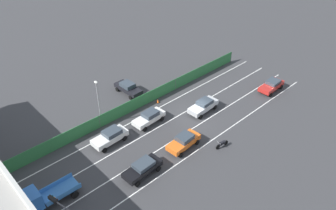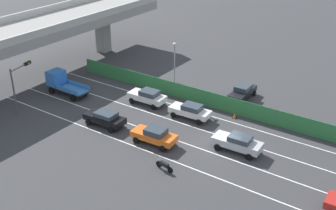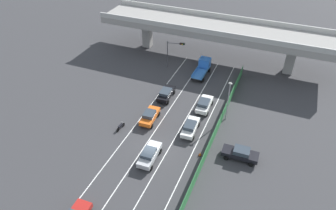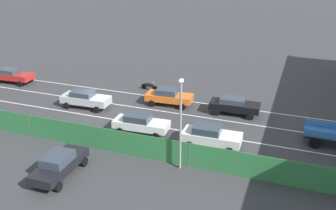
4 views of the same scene
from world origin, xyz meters
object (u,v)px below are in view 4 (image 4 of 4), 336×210
Objects in this scene: parked_sedan_dark at (59,164)px; traffic_cone at (81,137)px; car_sedan_red at (12,75)px; car_sedan_black at (234,105)px; car_taxi_orange at (169,96)px; car_hatchback_white at (211,135)px; car_sedan_white at (141,123)px; street_lamp at (181,115)px; car_sedan_silver at (85,98)px; motorcycle at (149,86)px.

parked_sedan_dark is 5.24m from traffic_cone.
car_sedan_black reaches higher than car_sedan_red.
car_hatchback_white is at bearing 41.39° from car_taxi_orange.
car_sedan_white is 1.02× the size of car_sedan_black.
street_lamp is at bearing -9.09° from car_sedan_black.
car_sedan_red is at bearing -106.38° from car_sedan_silver.
motorcycle is at bearing -149.30° from street_lamp.
motorcycle is at bearing -136.64° from car_hatchback_white.
car_sedan_silver is at bearing -151.33° from traffic_cone.
motorcycle is (-9.81, -9.27, -0.48)m from car_hatchback_white.
car_sedan_silver is at bearing -65.19° from car_taxi_orange.
street_lamp is at bearing 24.16° from car_taxi_orange.
car_sedan_black is 16.77m from parked_sedan_dark.
car_sedan_silver is 8.53× the size of traffic_cone.
car_sedan_black reaches higher than traffic_cone.
car_hatchback_white is 8.91m from car_taxi_orange.
parked_sedan_dark is at bearing 23.45° from car_sedan_silver.
street_lamp is at bearing 81.72° from traffic_cone.
traffic_cone is at bearing 28.67° from car_sedan_silver.
car_sedan_silver is 2.43× the size of motorcycle.
car_sedan_silver is at bearing -76.05° from car_sedan_black.
car_sedan_silver is 7.98m from car_taxi_orange.
car_sedan_silver is at bearing -156.55° from parked_sedan_dark.
traffic_cone is (12.32, -0.67, -0.20)m from motorcycle.
parked_sedan_dark is at bearing 16.75° from traffic_cone.
street_lamp is (4.02, 4.79, 3.13)m from car_sedan_white.
car_sedan_red reaches higher than traffic_cone.
parked_sedan_dark is (7.72, -2.46, 0.01)m from car_sedan_white.
car_sedan_white is 9.15m from car_sedan_black.
motorcycle is 0.41× the size of parked_sedan_dark.
motorcycle is at bearing 176.89° from traffic_cone.
car_sedan_black is 0.69× the size of street_lamp.
car_hatchback_white is at bearing 87.68° from car_sedan_white.
car_sedan_silver is 14.03m from car_sedan_black.
car_sedan_silver is 1.04× the size of car_hatchback_white.
motorcycle is (-3.09, -9.75, -0.44)m from car_sedan_black.
car_sedan_white is 0.71× the size of street_lamp.
car_sedan_silver is 7.55m from motorcycle.
car_sedan_red reaches higher than motorcycle.
car_sedan_silver is 0.72× the size of street_lamp.
car_hatchback_white is at bearing -4.09° from car_sedan_black.
traffic_cone is at bearing -163.25° from parked_sedan_dark.
car_sedan_black reaches higher than motorcycle.
car_sedan_white reaches higher than car_sedan_black.
car_sedan_red is 8.33× the size of traffic_cone.
car_sedan_silver is 13.55m from car_hatchback_white.
car_sedan_silver is 1.04× the size of car_sedan_black.
street_lamp is (10.46, 4.69, 3.12)m from car_taxi_orange.
car_sedan_black is at bearing 72.41° from motorcycle.
car_sedan_black is at bearing 147.87° from parked_sedan_dark.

